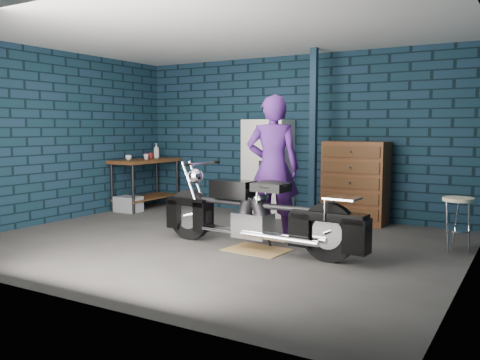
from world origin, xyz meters
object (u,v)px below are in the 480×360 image
(tool_chest, at_px, (355,183))
(shop_stool, at_px, (457,225))
(motorcycle, at_px, (257,208))
(workbench, at_px, (146,184))
(locker, at_px, (268,168))
(person, at_px, (273,168))
(storage_bin, at_px, (128,204))

(tool_chest, relative_size, shop_stool, 1.94)
(motorcycle, distance_m, tool_chest, 2.37)
(shop_stool, bearing_deg, workbench, 172.84)
(locker, relative_size, tool_chest, 1.27)
(workbench, xyz_separation_m, locker, (2.29, 0.48, 0.36))
(workbench, distance_m, shop_stool, 5.50)
(person, distance_m, locker, 1.92)
(tool_chest, bearing_deg, shop_stool, -35.54)
(workbench, bearing_deg, locker, 11.81)
(workbench, distance_m, person, 3.48)
(person, bearing_deg, shop_stool, 170.47)
(person, xyz_separation_m, storage_bin, (-3.22, 0.69, -0.82))
(locker, xyz_separation_m, tool_chest, (1.53, 0.00, -0.17))
(motorcycle, xyz_separation_m, storage_bin, (-3.34, 1.34, -0.39))
(locker, bearing_deg, tool_chest, 0.00)
(workbench, height_order, tool_chest, tool_chest)
(workbench, height_order, motorcycle, motorcycle)
(person, bearing_deg, storage_bin, -34.42)
(person, bearing_deg, tool_chest, -131.86)
(motorcycle, bearing_deg, storage_bin, 162.39)
(motorcycle, xyz_separation_m, shop_stool, (2.10, 1.16, -0.20))
(storage_bin, height_order, shop_stool, shop_stool)
(locker, height_order, tool_chest, locker)
(tool_chest, bearing_deg, storage_bin, -165.57)
(person, xyz_separation_m, shop_stool, (2.22, 0.50, -0.63))
(person, bearing_deg, locker, -82.92)
(shop_stool, bearing_deg, tool_chest, 144.46)
(storage_bin, xyz_separation_m, tool_chest, (3.81, 0.98, 0.50))
(person, relative_size, shop_stool, 2.91)
(tool_chest, bearing_deg, person, -109.55)
(workbench, xyz_separation_m, tool_chest, (3.83, 0.48, 0.18))
(workbench, bearing_deg, storage_bin, -87.71)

